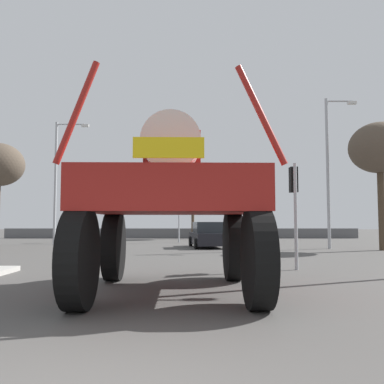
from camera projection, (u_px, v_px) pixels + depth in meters
The scene contains 11 objects.
ground_plane at pixel (172, 252), 21.20m from camera, with size 120.00×120.00×0.00m, color #4C4947.
oversize_sprayer at pixel (171, 201), 9.20m from camera, with size 4.16×5.54×4.42m.
sedan_ahead at pixel (206, 235), 24.71m from camera, with size 2.27×4.28×1.52m.
traffic_signal_near_right at pixel (293, 192), 13.62m from camera, with size 0.24×0.54×3.45m.
traffic_signal_far_left at pixel (83, 210), 30.78m from camera, with size 0.24×0.55×3.25m.
traffic_signal_far_right at pixel (178, 201), 30.83m from camera, with size 0.24×0.55×4.18m.
streetlight_far_left at pixel (57, 175), 28.28m from camera, with size 2.31×0.24×8.39m.
streetlight_far_right at pixel (329, 165), 23.91m from camera, with size 1.84×0.24×8.71m.
bare_tree_right at pixel (378, 149), 22.64m from camera, with size 3.28×3.28×6.97m.
bare_tree_far_center at pixel (192, 187), 36.93m from camera, with size 3.25×3.25×5.99m.
roadside_barrier at pixel (180, 233), 38.06m from camera, with size 32.50×0.24×0.90m, color #59595B.
Camera 1 is at (0.99, -3.37, 1.56)m, focal length 38.75 mm.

